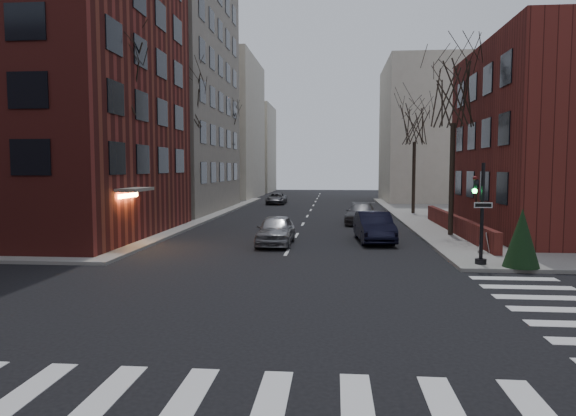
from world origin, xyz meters
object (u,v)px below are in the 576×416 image
object	(u,v)px
tree_right_b	(415,124)
sandwich_board	(484,243)
tree_left_b	(186,101)
car_lane_silver	(276,230)
car_lane_gray	(361,214)
streetlamp_near	(179,164)
traffic_signal	(480,220)
streetlamp_far	(236,165)
car_lane_far	(276,199)
tree_left_c	(226,127)
evergreen_shrub	(522,238)
tree_left_a	(119,79)
parked_sedan	(374,227)
tree_right_a	(454,95)

from	to	relation	value
tree_right_b	sandwich_board	world-z (taller)	tree_right_b
tree_left_b	car_lane_silver	size ratio (longest dim) A/B	2.42
car_lane_gray	car_lane_silver	bearing A→B (deg)	-108.21
tree_right_b	streetlamp_near	size ratio (longest dim) A/B	1.46
traffic_signal	streetlamp_far	bearing A→B (deg)	116.06
car_lane_far	tree_left_c	bearing A→B (deg)	-143.33
tree_left_b	car_lane_silver	world-z (taller)	tree_left_b
streetlamp_far	car_lane_gray	size ratio (longest dim) A/B	1.26
tree_right_b	car_lane_silver	bearing A→B (deg)	-118.52
car_lane_silver	car_lane_far	xyz separation A→B (m)	(-3.28, 29.19, -0.15)
car_lane_silver	evergreen_shrub	world-z (taller)	evergreen_shrub
tree_left_c	car_lane_far	xyz separation A→B (m)	(4.72, 3.52, -7.42)
traffic_signal	car_lane_silver	world-z (taller)	traffic_signal
streetlamp_near	car_lane_far	bearing A→B (deg)	79.16
tree_left_a	car_lane_silver	xyz separation A→B (m)	(8.00, 0.33, -7.71)
tree_right_b	parked_sedan	world-z (taller)	tree_right_b
traffic_signal	sandwich_board	bearing A→B (deg)	71.08
tree_left_a	car_lane_silver	distance (m)	11.12
tree_right_a	streetlamp_far	bearing A→B (deg)	125.31
streetlamp_near	car_lane_gray	distance (m)	13.06
traffic_signal	tree_left_c	distance (m)	35.76
tree_left_b	streetlamp_far	world-z (taller)	tree_left_b
tree_left_c	tree_right_b	distance (m)	19.34
tree_right_b	evergreen_shrub	distance (m)	24.34
tree_right_a	parked_sedan	bearing A→B (deg)	-153.86
tree_left_a	tree_right_b	world-z (taller)	tree_left_a
tree_left_b	car_lane_silver	bearing A→B (deg)	-55.57
tree_left_c	evergreen_shrub	bearing A→B (deg)	-60.03
streetlamp_near	traffic_signal	bearing A→B (deg)	-38.87
parked_sedan	car_lane_gray	world-z (taller)	parked_sedan
tree_right_a	evergreen_shrub	xyz separation A→B (m)	(0.56, -9.50, -6.75)
tree_right_a	streetlamp_near	distance (m)	17.87
car_lane_silver	sandwich_board	distance (m)	10.04
traffic_signal	car_lane_far	bearing A→B (deg)	109.19
tree_right_a	tree_left_b	bearing A→B (deg)	155.56
tree_left_b	tree_right_a	size ratio (longest dim) A/B	1.11
traffic_signal	sandwich_board	distance (m)	3.40
tree_right_b	sandwich_board	bearing A→B (deg)	-89.57
tree_right_a	evergreen_shrub	distance (m)	11.67
traffic_signal	car_lane_gray	size ratio (longest dim) A/B	0.80
tree_left_c	car_lane_silver	distance (m)	27.85
traffic_signal	parked_sedan	bearing A→B (deg)	117.98
car_lane_gray	tree_right_b	bearing A→B (deg)	64.28
tree_left_c	traffic_signal	bearing A→B (deg)	-61.64
traffic_signal	tree_right_a	bearing A→B (deg)	84.53
streetlamp_far	car_lane_far	distance (m)	5.70
streetlamp_near	evergreen_shrub	bearing A→B (deg)	-37.55
streetlamp_near	sandwich_board	size ratio (longest dim) A/B	7.27
tree_right_a	streetlamp_far	distance (m)	29.65
car_lane_far	evergreen_shrub	xyz separation A→B (m)	(13.44, -35.02, 0.67)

